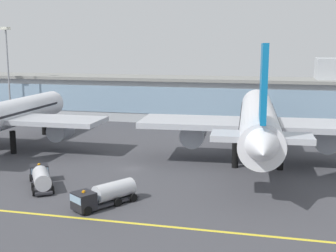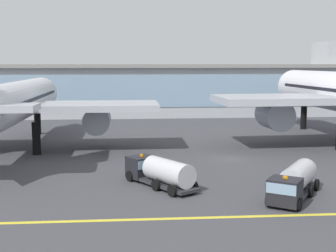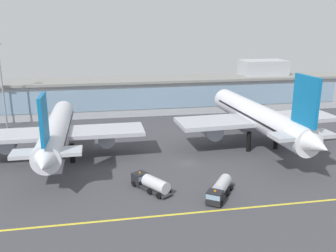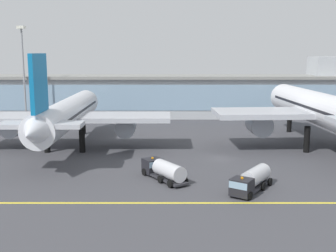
# 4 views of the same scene
# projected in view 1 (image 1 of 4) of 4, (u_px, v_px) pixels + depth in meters

# --- Properties ---
(ground_plane) EXTENTS (188.19, 188.19, 0.00)m
(ground_plane) POSITION_uv_depth(u_px,v_px,m) (132.00, 169.00, 74.55)
(ground_plane) COLOR #424247
(taxiway_centreline_stripe) EXTENTS (150.55, 0.50, 0.01)m
(taxiway_centreline_stripe) POSITION_uv_depth(u_px,v_px,m) (75.00, 218.00, 53.50)
(taxiway_centreline_stripe) COLOR yellow
(taxiway_centreline_stripe) RESTS_ON ground
(terminal_building) EXTENTS (137.42, 14.00, 17.01)m
(terminal_building) POSITION_uv_depth(u_px,v_px,m) (195.00, 98.00, 119.95)
(terminal_building) COLOR #ADB2B7
(terminal_building) RESTS_ON ground
(airliner_near_left) EXTENTS (39.32, 47.89, 18.26)m
(airliner_near_left) POSITION_uv_depth(u_px,v_px,m) (5.00, 116.00, 87.21)
(airliner_near_left) COLOR black
(airliner_near_left) RESTS_ON ground
(airliner_near_right) EXTENTS (41.20, 54.02, 20.58)m
(airliner_near_right) POSITION_uv_depth(u_px,v_px,m) (258.00, 121.00, 76.45)
(airliner_near_right) COLOR black
(airliner_near_right) RESTS_ON ground
(fuel_tanker_truck) EXTENTS (7.01, 8.89, 2.90)m
(fuel_tanker_truck) POSITION_uv_depth(u_px,v_px,m) (41.00, 177.00, 64.93)
(fuel_tanker_truck) COLOR black
(fuel_tanker_truck) RESTS_ON ground
(baggage_tug_near) EXTENTS (7.07, 8.86, 2.90)m
(baggage_tug_near) POSITION_uv_depth(u_px,v_px,m) (104.00, 195.00, 57.12)
(baggage_tug_near) COLOR black
(baggage_tug_near) RESTS_ON ground
(apron_light_mast_centre) EXTENTS (1.80, 1.80, 24.84)m
(apron_light_mast_centre) POSITION_uv_depth(u_px,v_px,m) (8.00, 61.00, 117.63)
(apron_light_mast_centre) COLOR gray
(apron_light_mast_centre) RESTS_ON ground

